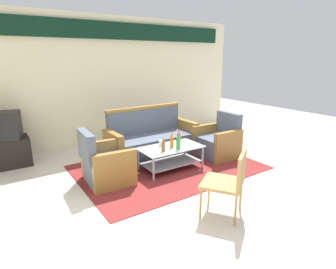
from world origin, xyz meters
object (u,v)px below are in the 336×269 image
at_px(television, 1,126).
at_px(wicker_chair, 230,179).
at_px(bottle_brown, 163,146).
at_px(tv_stand, 5,153).
at_px(armchair_left, 106,165).
at_px(armchair_right, 218,142).
at_px(bottle_orange, 172,141).
at_px(cup, 161,143).
at_px(couch, 152,141).
at_px(coffee_table, 171,155).
at_px(bottle_green, 178,143).
at_px(bottle_red, 179,137).

distance_m(television, wicker_chair, 4.03).
xyz_separation_m(bottle_brown, tv_stand, (-2.17, 1.87, -0.23)).
height_order(armchair_left, armchair_right, same).
height_order(bottle_orange, cup, bottle_orange).
xyz_separation_m(bottle_orange, bottle_brown, (-0.24, -0.10, -0.02)).
xyz_separation_m(couch, tv_stand, (-2.48, 0.97, -0.06)).
bearing_deg(coffee_table, television, 143.76).
distance_m(bottle_green, television, 3.12).
xyz_separation_m(coffee_table, tv_stand, (-2.40, 1.76, -0.01)).
xyz_separation_m(coffee_table, bottle_brown, (-0.23, -0.11, 0.22)).
height_order(bottle_green, cup, bottle_green).
relative_size(bottle_red, bottle_brown, 1.05).
xyz_separation_m(bottle_orange, tv_stand, (-2.42, 1.77, -0.25)).
bearing_deg(cup, bottle_orange, -58.21).
bearing_deg(armchair_left, bottle_brown, 78.43).
bearing_deg(cup, wicker_chair, -94.83).
height_order(bottle_red, bottle_orange, bottle_orange).
height_order(couch, wicker_chair, couch).
xyz_separation_m(bottle_green, cup, (-0.14, 0.31, -0.06)).
distance_m(bottle_brown, television, 2.88).
height_order(armchair_right, bottle_green, armchair_right).
distance_m(bottle_orange, television, 3.00).
xyz_separation_m(couch, armchair_right, (1.08, -0.75, -0.03)).
bearing_deg(television, bottle_brown, 154.59).
distance_m(coffee_table, bottle_orange, 0.24).
height_order(armchair_left, television, television).
relative_size(bottle_brown, tv_stand, 0.28).
relative_size(television, wicker_chair, 0.83).
xyz_separation_m(tv_stand, wicker_chair, (2.16, -3.39, 0.23)).
bearing_deg(couch, cup, 74.38).
bearing_deg(tv_stand, armchair_left, -52.26).
height_order(bottle_red, television, television).
bearing_deg(bottle_green, wicker_chair, -101.07).
bearing_deg(armchair_right, couch, 56.29).
xyz_separation_m(coffee_table, cup, (-0.09, 0.16, 0.19)).
bearing_deg(bottle_orange, wicker_chair, -98.97).
xyz_separation_m(armchair_left, wicker_chair, (0.90, -1.76, 0.21)).
xyz_separation_m(coffee_table, bottle_green, (0.05, -0.15, 0.25)).
relative_size(bottle_red, tv_stand, 0.29).
distance_m(bottle_green, wicker_chair, 1.50).
bearing_deg(coffee_table, armchair_right, 1.84).
relative_size(bottle_brown, television, 0.32).
bearing_deg(television, tv_stand, 90.00).
bearing_deg(cup, tv_stand, 145.34).
height_order(coffee_table, tv_stand, tv_stand).
relative_size(bottle_green, tv_stand, 0.37).
bearing_deg(coffee_table, armchair_left, 173.30).
bearing_deg(cup, armchair_right, -5.61).
relative_size(armchair_left, wicker_chair, 1.01).
bearing_deg(television, couch, 173.81).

